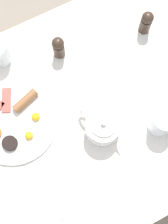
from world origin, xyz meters
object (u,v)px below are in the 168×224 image
object	(u,v)px
pepper_grinder	(146,22)
spoon_for_tea	(102,18)
napkin_folded	(86,208)
knife_by_plate	(121,65)
teapot_near	(102,127)
salt_grinder	(58,47)
breakfast_plate	(15,121)
water_glass_short	(162,122)

from	to	relation	value
pepper_grinder	spoon_for_tea	world-z (taller)	pepper_grinder
napkin_folded	knife_by_plate	xyz separation A→B (m)	(0.38, -0.34, -0.00)
teapot_near	spoon_for_tea	world-z (taller)	teapot_near
pepper_grinder	knife_by_plate	size ratio (longest dim) A/B	0.60
salt_grinder	knife_by_plate	size ratio (longest dim) A/B	0.60
breakfast_plate	pepper_grinder	distance (m)	0.58
teapot_near	knife_by_plate	bearing A→B (deg)	113.07
knife_by_plate	water_glass_short	bearing A→B (deg)	-179.32
pepper_grinder	salt_grinder	bearing A→B (deg)	80.24
breakfast_plate	napkin_folded	distance (m)	0.37
water_glass_short	spoon_for_tea	distance (m)	0.46
knife_by_plate	spoon_for_tea	xyz separation A→B (m)	(0.20, -0.03, 0.00)
breakfast_plate	knife_by_plate	world-z (taller)	breakfast_plate
pepper_grinder	breakfast_plate	bearing A→B (deg)	100.31
breakfast_plate	napkin_folded	xyz separation A→B (m)	(-0.36, -0.08, -0.01)
teapot_near	pepper_grinder	world-z (taller)	teapot_near
pepper_grinder	knife_by_plate	xyz separation A→B (m)	(-0.09, 0.14, -0.05)
teapot_near	knife_by_plate	world-z (taller)	teapot_near
breakfast_plate	teapot_near	world-z (taller)	teapot_near
salt_grinder	teapot_near	bearing A→B (deg)	-179.66
salt_grinder	knife_by_plate	distance (m)	0.23
salt_grinder	spoon_for_tea	world-z (taller)	salt_grinder
water_glass_short	napkin_folded	xyz separation A→B (m)	(-0.12, 0.35, -0.05)
pepper_grinder	napkin_folded	size ratio (longest dim) A/B	0.56
salt_grinder	spoon_for_tea	distance (m)	0.22
teapot_near	napkin_folded	world-z (taller)	teapot_near
teapot_near	napkin_folded	bearing A→B (deg)	-61.56
pepper_grinder	knife_by_plate	world-z (taller)	pepper_grinder
pepper_grinder	water_glass_short	bearing A→B (deg)	157.70
pepper_grinder	spoon_for_tea	xyz separation A→B (m)	(0.11, 0.12, -0.05)
pepper_grinder	napkin_folded	xyz separation A→B (m)	(-0.47, 0.49, -0.05)
salt_grinder	napkin_folded	distance (m)	0.55
spoon_for_tea	napkin_folded	bearing A→B (deg)	147.29
spoon_for_tea	pepper_grinder	bearing A→B (deg)	-133.96
water_glass_short	pepper_grinder	distance (m)	0.37
knife_by_plate	salt_grinder	bearing A→B (deg)	51.38
napkin_folded	salt_grinder	bearing A→B (deg)	-17.42
salt_grinder	knife_by_plate	bearing A→B (deg)	-128.62
spoon_for_tea	salt_grinder	bearing A→B (deg)	104.95
breakfast_plate	napkin_folded	bearing A→B (deg)	-167.01
napkin_folded	knife_by_plate	distance (m)	0.51
spoon_for_tea	breakfast_plate	bearing A→B (deg)	115.23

